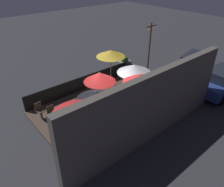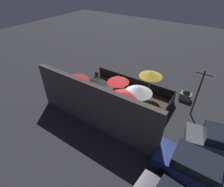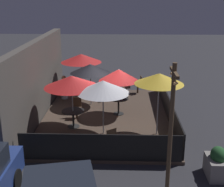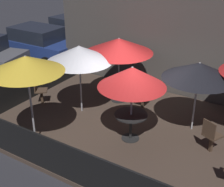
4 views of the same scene
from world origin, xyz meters
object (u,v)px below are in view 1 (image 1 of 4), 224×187
dining_table_0 (100,96)px  patio_chair_2 (146,81)px  patio_umbrella_3 (134,69)px  light_post (150,46)px  patio_umbrella_4 (111,53)px  dining_table_1 (142,101)px  patio_umbrella_0 (100,77)px  dining_table_2 (79,136)px  parked_car_1 (222,81)px  patron_0 (102,140)px  patio_chair_0 (52,113)px  patio_umbrella_5 (96,95)px  patio_chair_3 (40,110)px  patio_chair_1 (129,109)px  patio_chair_4 (75,115)px  patio_umbrella_2 (76,109)px  planter_box (125,63)px  parked_car_0 (195,64)px  patio_umbrella_1 (144,79)px

dining_table_0 → patio_chair_2: patio_chair_2 is taller
patio_umbrella_3 → light_post: size_ratio=0.57×
patio_umbrella_4 → dining_table_1: (0.59, 3.42, -1.71)m
patio_umbrella_0 → dining_table_2: patio_umbrella_0 is taller
parked_car_1 → patron_0: bearing=-5.4°
patio_chair_0 → light_post: 8.81m
patio_umbrella_0 → light_post: (-5.77, -1.48, 0.16)m
patio_umbrella_3 → patio_umbrella_5: patio_umbrella_3 is taller
dining_table_0 → dining_table_2: dining_table_0 is taller
patio_umbrella_3 → patio_umbrella_4: (0.02, -2.12, 0.34)m
patio_umbrella_3 → patron_0: (4.25, 2.32, -1.39)m
dining_table_1 → patio_chair_3: (4.73, -2.96, -0.04)m
patio_umbrella_5 → patio_chair_2: size_ratio=2.21×
patio_chair_2 → parked_car_1: bearing=97.6°
patio_umbrella_3 → dining_table_0: size_ratio=2.43×
patio_umbrella_0 → parked_car_1: 8.03m
dining_table_1 → patio_chair_1: size_ratio=0.99×
patio_umbrella_0 → patio_chair_1: (-0.50, 1.86, -1.35)m
patio_chair_4 → patio_umbrella_0: bearing=130.0°
patio_chair_2 → light_post: size_ratio=0.24×
patio_umbrella_3 → patio_umbrella_5: bearing=13.6°
patio_umbrella_4 → patio_chair_4: (4.14, 2.08, -1.75)m
dining_table_2 → patio_umbrella_5: bearing=-156.6°
patio_umbrella_3 → patio_chair_4: size_ratio=2.31×
light_post → parked_car_1: light_post is taller
patio_umbrella_2 → parked_car_1: size_ratio=0.56×
planter_box → parked_car_1: bearing=107.6°
dining_table_1 → dining_table_2: bearing=2.2°
dining_table_2 → parked_car_0: size_ratio=0.16×
patio_umbrella_4 → patron_0: size_ratio=2.00×
patio_chair_3 → patron_0: 4.13m
patio_chair_4 → patron_0: size_ratio=0.76×
patio_umbrella_3 → dining_table_2: (4.88, 1.46, -1.38)m
parked_car_1 → patio_chair_3: bearing=-25.4°
patio_umbrella_4 → parked_car_0: (-6.00, 2.66, -1.55)m
patio_chair_3 → light_post: light_post is taller
patio_umbrella_0 → dining_table_1: patio_umbrella_0 is taller
patio_umbrella_0 → patio_chair_0: size_ratio=2.37×
dining_table_2 → planter_box: (-7.62, -5.17, -0.24)m
patio_umbrella_2 → patio_chair_4: 2.26m
light_post → patio_umbrella_2: bearing=22.4°
parked_car_0 → patio_umbrella_5: bearing=-10.8°
dining_table_1 → patio_chair_4: patio_chair_4 is taller
patio_umbrella_4 → parked_car_0: 6.74m
patio_chair_2 → planter_box: bearing=-146.5°
patio_chair_0 → patio_umbrella_1: bearing=59.8°
patio_umbrella_5 → patio_chair_0: size_ratio=2.29×
patio_chair_3 → patio_chair_0: bearing=22.5°
dining_table_2 → patio_chair_3: (0.47, -3.12, -0.03)m
patio_umbrella_2 → patron_0: 1.83m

